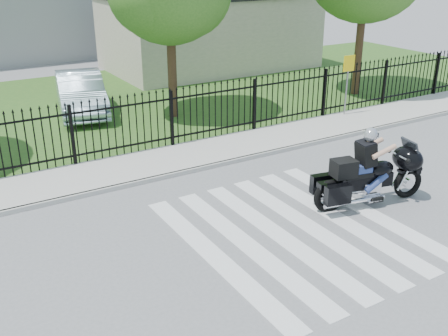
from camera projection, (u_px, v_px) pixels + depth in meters
ground at (294, 231)px, 11.32m from camera, size 120.00×120.00×0.00m
crosswalk at (294, 230)px, 11.31m from camera, size 5.00×5.50×0.01m
sidewalk at (188, 156)px, 15.25m from camera, size 40.00×2.00×0.12m
curb at (204, 168)px, 14.46m from camera, size 40.00×0.12×0.12m
grass_strip at (107, 103)px, 20.81m from camera, size 40.00×12.00×0.02m
iron_fence at (172, 120)px, 15.72m from camera, size 26.00×0.04×1.80m
building_low at (210, 33)px, 26.64m from camera, size 10.00×6.00×3.50m
motorcycle_rider at (368, 173)px, 12.21m from camera, size 2.93×1.34×1.96m
parked_car at (81, 93)px, 19.24m from camera, size 2.46×4.77×1.50m
traffic_sign at (348, 73)px, 18.41m from camera, size 0.46×0.08×2.12m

